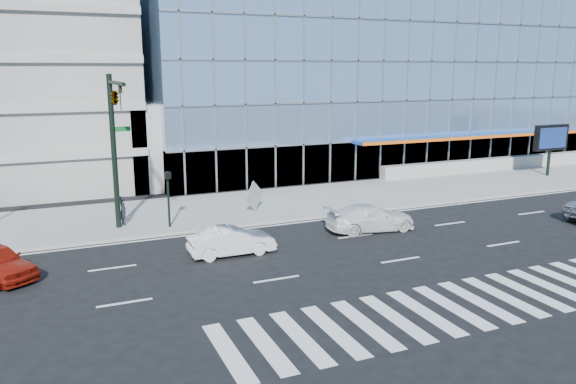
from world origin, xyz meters
name	(u,v)px	position (x,y,z in m)	size (l,w,h in m)	color
ground	(356,236)	(0.00, 0.00, 0.00)	(160.00, 160.00, 0.00)	black
sidewalk	(293,202)	(0.00, 8.00, 0.07)	(120.00, 8.00, 0.15)	gray
theatre_building	(349,78)	(14.00, 26.00, 7.50)	(42.00, 26.00, 15.00)	#7FA8D5
ramp_block	(166,143)	(-6.00, 18.00, 3.00)	(6.00, 8.00, 6.00)	gray
retaining_wall	(531,161)	(24.00, 11.60, 0.65)	(30.00, 0.80, 1.00)	gray
traffic_signal	(115,115)	(-11.00, 4.57, 6.16)	(1.14, 5.74, 8.00)	black
ped_signal_post	(168,190)	(-8.50, 4.94, 2.14)	(0.30, 0.33, 3.00)	black
marquee_sign	(551,139)	(22.00, 7.99, 3.07)	(3.20, 0.43, 4.00)	black
white_suv	(371,218)	(1.24, 0.60, 0.69)	(1.94, 4.77, 1.38)	white
white_sedan	(231,241)	(-6.73, -0.31, 0.66)	(1.39, 3.98, 1.31)	silver
pedestrian	(123,210)	(-10.70, 6.40, 0.93)	(0.57, 0.38, 1.57)	black
tilted_panel	(254,196)	(-3.19, 6.40, 1.07)	(1.30, 0.06, 1.30)	#9C9C9C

